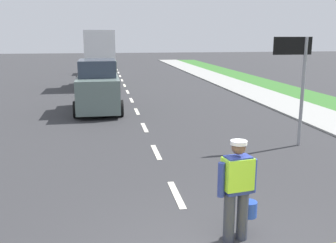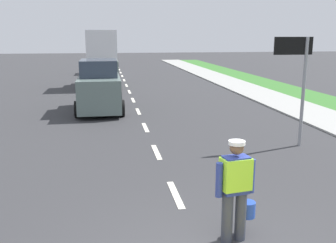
{
  "view_description": "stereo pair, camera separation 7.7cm",
  "coord_description": "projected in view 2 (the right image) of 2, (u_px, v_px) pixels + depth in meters",
  "views": [
    {
      "loc": [
        -1.43,
        -4.59,
        3.24
      ],
      "look_at": [
        0.18,
        4.75,
        1.1
      ],
      "focal_mm": 40.89,
      "sensor_mm": 36.0,
      "label": 1
    },
    {
      "loc": [
        -1.35,
        -4.6,
        3.24
      ],
      "look_at": [
        0.18,
        4.75,
        1.1
      ],
      "focal_mm": 40.89,
      "sensor_mm": 36.0,
      "label": 2
    }
  ],
  "objects": [
    {
      "name": "ground_plane",
      "position": [
        126.0,
        85.0,
        25.57
      ],
      "size": [
        96.0,
        96.0,
        0.0
      ],
      "primitive_type": "plane",
      "color": "#333335"
    },
    {
      "name": "sidewalk_right",
      "position": [
        312.0,
        114.0,
        16.12
      ],
      "size": [
        2.4,
        72.0,
        0.14
      ],
      "primitive_type": "cube",
      "color": "#9E9E99",
      "rests_on": "ground"
    },
    {
      "name": "lane_center_line",
      "position": [
        123.0,
        78.0,
        29.61
      ],
      "size": [
        0.14,
        46.4,
        0.01
      ],
      "color": "silver",
      "rests_on": "ground"
    },
    {
      "name": "road_worker",
      "position": [
        236.0,
        186.0,
        6.0
      ],
      "size": [
        0.74,
        0.45,
        1.67
      ],
      "color": "#383D4C",
      "rests_on": "ground"
    },
    {
      "name": "lane_direction_sign",
      "position": [
        297.0,
        65.0,
        10.96
      ],
      "size": [
        1.16,
        0.11,
        3.2
      ],
      "color": "gray",
      "rests_on": "ground"
    },
    {
      "name": "delivery_truck",
      "position": [
        102.0,
        62.0,
        24.19
      ],
      "size": [
        2.16,
        4.6,
        3.54
      ],
      "color": "slate",
      "rests_on": "ground"
    },
    {
      "name": "car_oncoming_third",
      "position": [
        100.0,
        63.0,
        32.82
      ],
      "size": [
        1.93,
        4.25,
        2.04
      ],
      "color": "silver",
      "rests_on": "ground"
    },
    {
      "name": "car_oncoming_lead",
      "position": [
        99.0,
        88.0,
        16.48
      ],
      "size": [
        1.99,
        3.92,
        2.23
      ],
      "color": "slate",
      "rests_on": "ground"
    }
  ]
}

